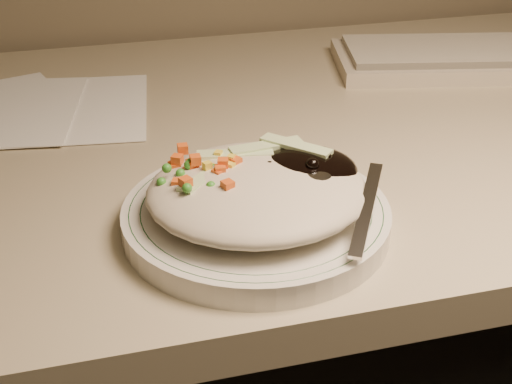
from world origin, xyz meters
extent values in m
cube|color=tan|center=(0.00, 1.38, 0.72)|extent=(1.40, 0.70, 0.04)
cylinder|color=silver|center=(-0.10, 1.16, 0.75)|extent=(0.24, 0.24, 0.02)
torus|color=#144723|center=(-0.10, 1.16, 0.76)|extent=(0.22, 0.22, 0.00)
torus|color=#144723|center=(-0.10, 1.16, 0.76)|extent=(0.20, 0.20, 0.00)
ellipsoid|color=#B0A58F|center=(-0.10, 1.16, 0.78)|extent=(0.19, 0.18, 0.04)
ellipsoid|color=black|center=(-0.05, 1.17, 0.79)|extent=(0.10, 0.09, 0.03)
ellipsoid|color=orange|center=(-0.14, 1.18, 0.78)|extent=(0.08, 0.08, 0.02)
sphere|color=black|center=(-0.09, 1.17, 0.79)|extent=(0.01, 0.01, 0.01)
sphere|color=black|center=(-0.06, 1.18, 0.79)|extent=(0.01, 0.01, 0.01)
sphere|color=black|center=(-0.03, 1.17, 0.80)|extent=(0.01, 0.01, 0.01)
sphere|color=black|center=(-0.04, 1.19, 0.79)|extent=(0.01, 0.01, 0.01)
sphere|color=black|center=(-0.05, 1.16, 0.80)|extent=(0.01, 0.01, 0.01)
sphere|color=black|center=(-0.06, 1.17, 0.79)|extent=(0.01, 0.01, 0.01)
sphere|color=black|center=(-0.05, 1.18, 0.79)|extent=(0.01, 0.01, 0.01)
cube|color=#DA5218|center=(-0.15, 1.19, 0.80)|extent=(0.01, 0.01, 0.01)
cube|color=#DA5218|center=(-0.13, 1.16, 0.79)|extent=(0.01, 0.01, 0.01)
cube|color=#DA5218|center=(-0.16, 1.20, 0.80)|extent=(0.01, 0.01, 0.01)
cube|color=#DA5218|center=(-0.13, 1.18, 0.80)|extent=(0.01, 0.01, 0.01)
cube|color=#DA5218|center=(-0.13, 1.17, 0.80)|extent=(0.01, 0.01, 0.01)
cube|color=#DA5218|center=(-0.16, 1.21, 0.79)|extent=(0.01, 0.01, 0.01)
cube|color=#DA5218|center=(-0.15, 1.19, 0.80)|extent=(0.01, 0.01, 0.01)
cube|color=#DA5218|center=(-0.13, 1.17, 0.80)|extent=(0.01, 0.01, 0.01)
cube|color=#DA5218|center=(-0.11, 1.18, 0.80)|extent=(0.01, 0.01, 0.01)
cube|color=#DA5218|center=(-0.15, 1.21, 0.80)|extent=(0.01, 0.01, 0.01)
cube|color=#DA5218|center=(-0.16, 1.15, 0.80)|extent=(0.01, 0.01, 0.01)
cube|color=#DA5218|center=(-0.13, 1.14, 0.80)|extent=(0.01, 0.01, 0.01)
cube|color=#DA5218|center=(-0.17, 1.17, 0.79)|extent=(0.01, 0.01, 0.01)
cube|color=#DA5218|center=(-0.16, 1.20, 0.79)|extent=(0.01, 0.01, 0.01)
sphere|color=#388C28|center=(-0.13, 1.18, 0.80)|extent=(0.01, 0.01, 0.01)
sphere|color=#388C28|center=(-0.16, 1.14, 0.80)|extent=(0.01, 0.01, 0.01)
sphere|color=#388C28|center=(-0.16, 1.18, 0.80)|extent=(0.01, 0.01, 0.01)
sphere|color=#388C28|center=(-0.17, 1.18, 0.80)|extent=(0.01, 0.01, 0.01)
sphere|color=#388C28|center=(-0.13, 1.18, 0.79)|extent=(0.01, 0.01, 0.01)
sphere|color=#388C28|center=(-0.13, 1.15, 0.79)|extent=(0.01, 0.01, 0.01)
sphere|color=#388C28|center=(-0.15, 1.17, 0.79)|extent=(0.01, 0.01, 0.01)
sphere|color=#388C28|center=(-0.15, 1.16, 0.79)|extent=(0.01, 0.01, 0.01)
sphere|color=#388C28|center=(-0.18, 1.18, 0.79)|extent=(0.01, 0.01, 0.01)
sphere|color=#388C28|center=(-0.15, 1.19, 0.80)|extent=(0.01, 0.01, 0.01)
sphere|color=#388C28|center=(-0.15, 1.19, 0.80)|extent=(0.01, 0.01, 0.01)
sphere|color=#388C28|center=(-0.16, 1.16, 0.79)|extent=(0.01, 0.01, 0.01)
sphere|color=#388C28|center=(-0.14, 1.15, 0.80)|extent=(0.01, 0.01, 0.01)
sphere|color=#388C28|center=(-0.11, 1.20, 0.79)|extent=(0.01, 0.01, 0.01)
cube|color=yellow|center=(-0.13, 1.18, 0.79)|extent=(0.01, 0.01, 0.01)
cube|color=yellow|center=(-0.12, 1.17, 0.80)|extent=(0.01, 0.01, 0.01)
cube|color=yellow|center=(-0.14, 1.19, 0.79)|extent=(0.01, 0.01, 0.01)
cube|color=yellow|center=(-0.14, 1.18, 0.80)|extent=(0.01, 0.01, 0.01)
cube|color=yellow|center=(-0.15, 1.17, 0.79)|extent=(0.01, 0.01, 0.01)
cube|color=yellow|center=(-0.12, 1.18, 0.80)|extent=(0.01, 0.01, 0.01)
cube|color=yellow|center=(-0.12, 1.20, 0.80)|extent=(0.01, 0.01, 0.01)
cube|color=yellow|center=(-0.14, 1.17, 0.79)|extent=(0.01, 0.01, 0.01)
cube|color=#B2D18C|center=(-0.11, 1.20, 0.80)|extent=(0.07, 0.03, 0.00)
cube|color=#B2D18C|center=(-0.08, 1.20, 0.80)|extent=(0.07, 0.02, 0.00)
cube|color=#B2D18C|center=(-0.14, 1.17, 0.80)|extent=(0.06, 0.06, 0.00)
cube|color=#B2D18C|center=(-0.05, 1.19, 0.80)|extent=(0.06, 0.06, 0.00)
cube|color=#B2D18C|center=(-0.09, 1.15, 0.79)|extent=(0.07, 0.03, 0.00)
ellipsoid|color=silver|center=(-0.05, 1.15, 0.79)|extent=(0.05, 0.06, 0.01)
cube|color=silver|center=(-0.02, 1.11, 0.78)|extent=(0.07, 0.10, 0.03)
cube|color=#BBB099|center=(0.32, 1.49, 0.75)|extent=(0.45, 0.24, 0.02)
cube|color=beige|center=(0.32, 1.49, 0.77)|extent=(0.41, 0.21, 0.01)
cube|color=white|center=(-0.31, 1.49, 0.74)|extent=(0.32, 0.25, 0.00)
camera|label=1|loc=(-0.24, 0.65, 1.08)|focal=50.00mm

